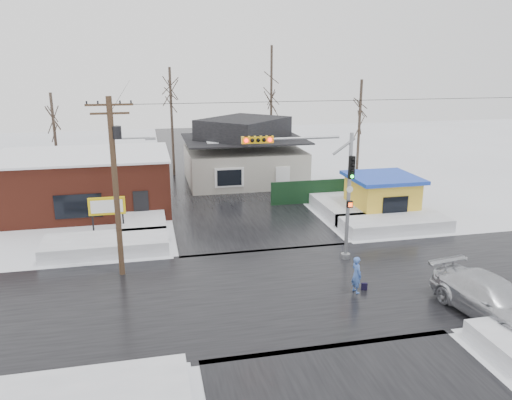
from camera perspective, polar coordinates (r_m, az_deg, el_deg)
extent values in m
plane|color=white|center=(24.42, 4.05, -10.10)|extent=(120.00, 120.00, 0.00)
cube|color=black|center=(24.42, 4.05, -10.08)|extent=(10.00, 120.00, 0.02)
cube|color=black|center=(24.42, 4.05, -10.08)|extent=(120.00, 10.00, 0.02)
cube|color=white|center=(29.97, -16.74, -4.92)|extent=(7.00, 3.00, 0.80)
cube|color=white|center=(33.58, 15.52, -2.59)|extent=(7.00, 3.00, 0.80)
cube|color=white|center=(34.60, -12.91, -1.87)|extent=(3.00, 8.00, 0.80)
cube|color=white|center=(37.09, 9.23, -0.48)|extent=(3.00, 8.00, 0.80)
cylinder|color=gray|center=(27.14, 10.52, 0.24)|extent=(0.20, 0.20, 7.00)
cylinder|color=gray|center=(28.21, 10.18, -6.33)|extent=(0.50, 0.50, 0.30)
cylinder|color=gray|center=(25.44, 4.60, 7.04)|extent=(4.60, 0.14, 0.14)
cube|color=gold|center=(24.93, 0.17, 6.91)|extent=(1.60, 0.28, 0.35)
sphere|color=#FF0C0C|center=(24.65, -1.12, 6.81)|extent=(0.20, 0.20, 0.20)
sphere|color=#FF0C0C|center=(24.92, 1.61, 6.90)|extent=(0.20, 0.20, 0.20)
cube|color=black|center=(26.56, 10.87, 3.67)|extent=(0.30, 0.22, 1.20)
sphere|color=#0CE533|center=(26.53, 10.94, 2.65)|extent=(0.18, 0.18, 0.18)
cube|color=black|center=(27.04, 10.65, -0.48)|extent=(0.30, 0.20, 0.35)
cylinder|color=#382619|center=(25.35, -15.73, 1.15)|extent=(0.28, 0.28, 9.00)
cube|color=#382619|center=(24.68, -16.44, 10.40)|extent=(2.20, 0.10, 0.10)
cube|color=#382619|center=(24.72, -16.37, 9.48)|extent=(1.80, 0.10, 0.10)
cylinder|color=black|center=(24.81, -15.63, 7.45)|extent=(0.44, 0.44, 0.60)
cylinder|color=gray|center=(24.82, -14.07, 6.87)|extent=(1.80, 0.08, 0.08)
cube|color=gray|center=(24.82, -11.97, 6.88)|extent=(0.50, 0.22, 0.12)
cube|color=maroon|center=(38.31, -19.04, 1.86)|extent=(12.00, 8.00, 4.00)
cube|color=white|center=(37.91, -19.31, 4.86)|extent=(12.20, 8.20, 0.15)
cube|color=black|center=(34.60, -19.64, -0.67)|extent=(3.00, 0.08, 1.60)
cube|color=black|center=(34.38, -12.98, -0.76)|extent=(1.00, 0.08, 2.20)
cylinder|color=black|center=(32.25, -18.12, -2.63)|extent=(0.10, 0.10, 1.80)
cylinder|color=black|center=(32.10, -14.92, -2.45)|extent=(0.10, 0.10, 1.80)
cube|color=gold|center=(31.85, -16.68, -0.66)|extent=(2.20, 0.18, 1.10)
cube|color=white|center=(31.74, -16.69, -0.71)|extent=(1.90, 0.02, 0.80)
cube|color=#AFAB9E|center=(44.79, -1.40, 3.98)|extent=(10.00, 8.00, 3.00)
cube|color=black|center=(44.36, -1.42, 7.02)|extent=(10.40, 8.40, 0.12)
pyramid|color=black|center=(44.23, -1.43, 8.25)|extent=(9.00, 7.00, 1.80)
cube|color=maroon|center=(45.90, 2.30, 8.56)|extent=(0.70, 0.70, 1.40)
cube|color=white|center=(40.57, -3.07, 2.57)|extent=(2.40, 0.12, 1.60)
cube|color=yellow|center=(36.09, 14.14, 0.28)|extent=(4.00, 4.00, 2.60)
cube|color=#1647AA|center=(35.75, 14.30, 2.52)|extent=(4.60, 4.60, 0.25)
cube|color=black|center=(34.36, 15.63, -0.61)|extent=(1.80, 0.06, 1.20)
cube|color=black|center=(38.58, 7.49, 1.00)|extent=(8.00, 0.12, 1.80)
cylinder|color=#332821|center=(47.44, -9.59, 8.71)|extent=(0.24, 0.24, 10.00)
cylinder|color=#332821|center=(50.79, 1.75, 10.51)|extent=(0.24, 0.24, 12.00)
cylinder|color=#332821|center=(45.39, 11.68, 7.66)|extent=(0.24, 0.24, 9.00)
cylinder|color=#332821|center=(46.16, -21.94, 6.36)|extent=(0.24, 0.24, 8.00)
imported|color=#4368BC|center=(24.13, 11.41, -8.40)|extent=(0.52, 0.71, 1.78)
imported|color=silver|center=(23.75, 25.34, -10.21)|extent=(3.29, 6.13, 1.69)
cube|color=black|center=(24.71, 12.26, -9.68)|extent=(0.30, 0.18, 0.35)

